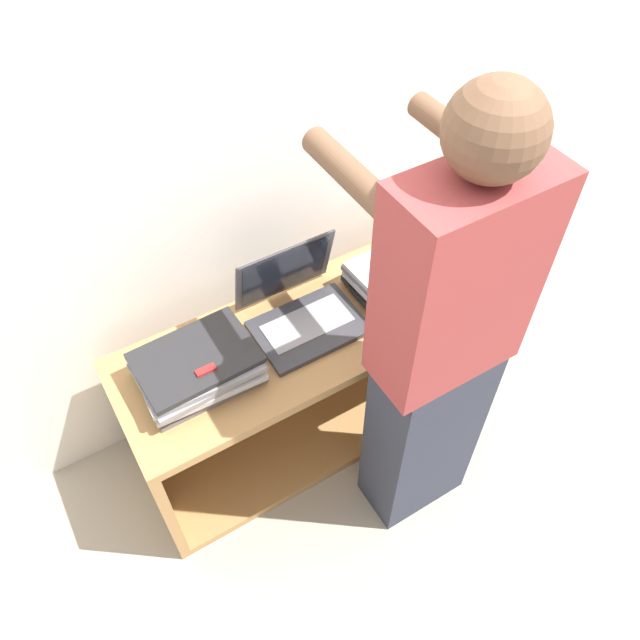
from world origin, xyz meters
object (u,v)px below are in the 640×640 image
laptop_open (301,309)px  person (440,351)px  laptop_stack_left (198,368)px  laptop_stack_right (404,275)px

laptop_open → person: bearing=-68.7°
laptop_stack_left → person: bearing=-36.0°
laptop_open → laptop_stack_left: (-0.39, -0.05, 0.00)m
laptop_stack_left → person: (0.58, -0.42, 0.16)m
laptop_open → person: 0.53m
laptop_stack_left → person: person is taller
laptop_stack_right → laptop_stack_left: bearing=180.0°
laptop_stack_right → person: size_ratio=0.23×
laptop_open → laptop_stack_left: laptop_open is taller
person → laptop_stack_left: bearing=144.0°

